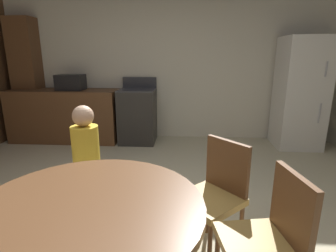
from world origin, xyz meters
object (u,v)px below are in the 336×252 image
chair_northeast (216,191)px  chair_east (269,236)px  microwave (71,82)px  oven_range (138,115)px  refrigerator (300,93)px  dining_table (90,232)px  person_child (87,166)px

chair_northeast → chair_east: size_ratio=1.00×
microwave → chair_east: bearing=-52.1°
oven_range → refrigerator: size_ratio=0.62×
oven_range → dining_table: (0.34, -3.28, 0.13)m
person_child → microwave: bearing=-175.8°
oven_range → chair_northeast: size_ratio=1.26×
chair_northeast → oven_range: bearing=-110.7°
dining_table → person_child: size_ratio=1.07×
chair_east → person_child: size_ratio=0.80×
oven_range → chair_east: (1.30, -3.12, 0.03)m
microwave → chair_east: (2.43, -3.12, -0.53)m
chair_northeast → dining_table: bearing=-0.0°
microwave → chair_east: 3.99m
refrigerator → person_child: size_ratio=1.61×
chair_northeast → chair_east: bearing=73.5°
person_child → dining_table: bearing=-0.0°
refrigerator → chair_east: bearing=-113.9°
oven_range → microwave: microwave is taller
microwave → person_child: microwave is taller
microwave → refrigerator: bearing=-0.8°
refrigerator → dining_table: size_ratio=1.50×
chair_east → oven_range: bearing=-77.1°
dining_table → person_child: 0.94m
chair_northeast → chair_east: same height
oven_range → dining_table: 3.30m
refrigerator → person_child: (-2.65, -2.36, -0.30)m
dining_table → chair_east: (0.95, 0.16, -0.10)m
refrigerator → chair_east: 3.38m
dining_table → person_child: (-0.34, 0.87, -0.02)m
refrigerator → dining_table: refrigerator is taller
oven_range → dining_table: bearing=-84.0°
microwave → chair_northeast: microwave is taller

